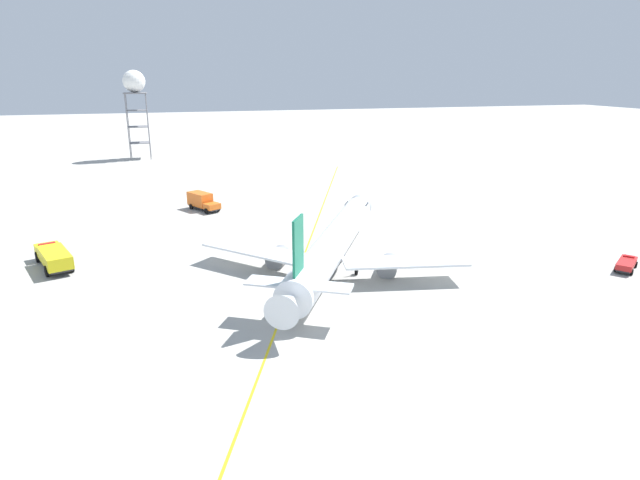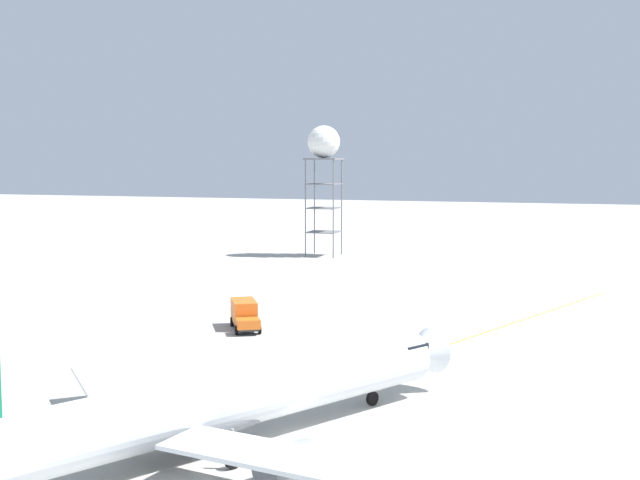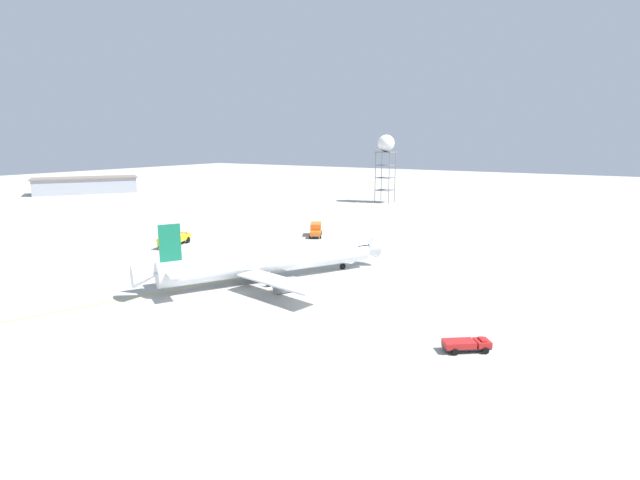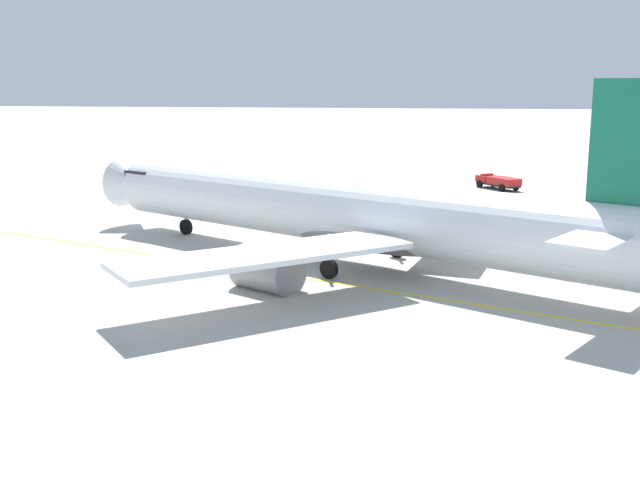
{
  "view_description": "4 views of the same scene",
  "coord_description": "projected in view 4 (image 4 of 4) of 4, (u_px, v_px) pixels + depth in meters",
  "views": [
    {
      "loc": [
        24.83,
        65.49,
        23.92
      ],
      "look_at": [
        6.11,
        0.8,
        3.09
      ],
      "focal_mm": 30.33,
      "sensor_mm": 36.0,
      "label": 1
    },
    {
      "loc": [
        -17.37,
        52.68,
        19.13
      ],
      "look_at": [
        12.48,
        -40.5,
        9.37
      ],
      "focal_mm": 47.52,
      "sensor_mm": 36.0,
      "label": 2
    },
    {
      "loc": [
        -42.96,
        65.92,
        23.12
      ],
      "look_at": [
        6.2,
        -14.23,
        3.64
      ],
      "focal_mm": 27.31,
      "sensor_mm": 36.0,
      "label": 3
    },
    {
      "loc": [
        49.42,
        9.64,
        10.55
      ],
      "look_at": [
        8.83,
        2.61,
        2.15
      ],
      "focal_mm": 42.88,
      "sensor_mm": 36.0,
      "label": 4
    }
  ],
  "objects": [
    {
      "name": "ground_plane",
      "position": [
        304.0,
        244.0,
        51.44
      ],
      "size": [
        600.0,
        600.0,
        0.0
      ],
      "primitive_type": "plane",
      "color": "#ADAAA3"
    },
    {
      "name": "airliner_main",
      "position": [
        347.0,
        215.0,
        45.1
      ],
      "size": [
        30.38,
        39.22,
        10.99
      ],
      "rotation": [
        0.0,
        0.0,
        4.2
      ],
      "color": "silver",
      "rests_on": "ground_plane"
    },
    {
      "name": "ops_pickup_truck",
      "position": [
        498.0,
        181.0,
        78.25
      ],
      "size": [
        5.22,
        4.58,
        1.41
      ],
      "rotation": [
        0.0,
        0.0,
        3.79
      ],
      "color": "#232326",
      "rests_on": "ground_plane"
    },
    {
      "name": "taxiway_centreline",
      "position": [
        291.0,
        276.0,
        42.79
      ],
      "size": [
        57.25,
        145.05,
        0.01
      ],
      "rotation": [
        0.0,
        0.0,
        4.34
      ],
      "color": "yellow",
      "rests_on": "ground_plane"
    }
  ]
}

